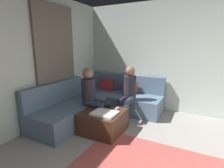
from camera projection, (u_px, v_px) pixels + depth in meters
name	position (u px, v px, depth m)	size (l,w,h in m)	color
wall_back	(201.00, 59.00, 3.98)	(6.00, 0.12, 2.70)	silver
curtain_panel	(57.00, 64.00, 3.85)	(0.06, 1.10, 2.50)	#726659
sectional_couch	(100.00, 103.00, 4.22)	(2.10, 2.55, 0.87)	slate
ottoman	(103.00, 121.00, 3.38)	(0.76, 0.76, 0.42)	#4C2D1E
folded_blanket	(104.00, 113.00, 3.18)	(0.44, 0.36, 0.04)	white
coffee_mug	(98.00, 104.00, 3.57)	(0.08, 0.08, 0.10)	#334C72
game_remote	(116.00, 108.00, 3.44)	(0.05, 0.15, 0.02)	white
person_on_couch_back	(128.00, 91.00, 3.88)	(0.30, 0.60, 1.20)	#2D3347
person_on_couch_side	(92.00, 94.00, 3.60)	(0.60, 0.30, 1.20)	#2D3347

